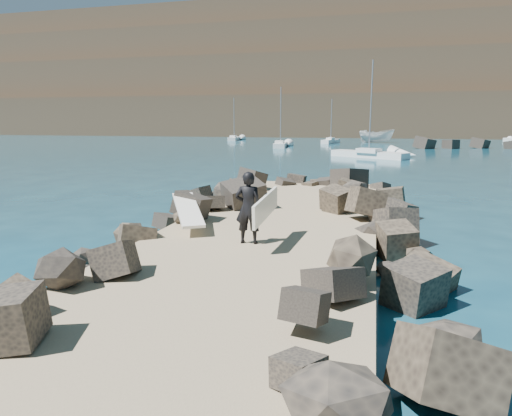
# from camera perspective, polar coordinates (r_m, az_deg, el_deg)

# --- Properties ---
(ground) EXTENTS (800.00, 800.00, 0.00)m
(ground) POSITION_cam_1_polar(r_m,az_deg,el_deg) (12.88, 1.12, -5.75)
(ground) COLOR #0F384C
(ground) RESTS_ON ground
(jetty) EXTENTS (6.00, 26.00, 0.60)m
(jetty) POSITION_cam_1_polar(r_m,az_deg,el_deg) (10.95, -1.32, -7.14)
(jetty) COLOR #8C7759
(jetty) RESTS_ON ground
(riprap_left) EXTENTS (2.60, 22.00, 1.00)m
(riprap_left) POSITION_cam_1_polar(r_m,az_deg,el_deg) (12.40, -13.72, -4.33)
(riprap_left) COLOR black
(riprap_left) RESTS_ON ground
(riprap_right) EXTENTS (2.60, 22.00, 1.00)m
(riprap_right) POSITION_cam_1_polar(r_m,az_deg,el_deg) (10.98, 14.22, -6.32)
(riprap_right) COLOR black
(riprap_right) RESTS_ON ground
(headland) EXTENTS (360.00, 140.00, 32.00)m
(headland) POSITION_cam_1_polar(r_m,az_deg,el_deg) (172.60, 17.43, 14.44)
(headland) COLOR #2D4919
(headland) RESTS_ON ground
(surfboard_resting) EXTENTS (1.80, 2.47, 0.08)m
(surfboard_resting) POSITION_cam_1_polar(r_m,az_deg,el_deg) (13.38, -8.51, -0.65)
(surfboard_resting) COLOR white
(surfboard_resting) RESTS_ON riprap_left
(boat_imported) EXTENTS (6.13, 2.89, 2.29)m
(boat_imported) POSITION_cam_1_polar(r_m,az_deg,el_deg) (82.07, 14.82, 8.70)
(boat_imported) COLOR silver
(boat_imported) RESTS_ON ground
(surfer_with_board) EXTENTS (0.86, 2.29, 1.84)m
(surfer_with_board) POSITION_cam_1_polar(r_m,az_deg,el_deg) (11.48, -0.65, 0.05)
(surfer_with_board) COLOR black
(surfer_with_board) RESTS_ON jetty
(sailboat_b) EXTENTS (2.71, 6.21, 7.42)m
(sailboat_b) POSITION_cam_1_polar(r_m,az_deg,el_deg) (78.06, 9.31, 8.24)
(sailboat_b) COLOR white
(sailboat_b) RESTS_ON ground
(sailboat_c) EXTENTS (7.89, 5.84, 9.74)m
(sailboat_c) POSITION_cam_1_polar(r_m,az_deg,el_deg) (48.03, 13.91, 6.53)
(sailboat_c) COLOR white
(sailboat_c) RESTS_ON ground
(sailboat_a) EXTENTS (2.49, 7.19, 8.50)m
(sailboat_a) POSITION_cam_1_polar(r_m,az_deg,el_deg) (65.44, 3.06, 7.89)
(sailboat_a) COLOR white
(sailboat_a) RESTS_ON ground
(sailboat_e) EXTENTS (2.43, 6.88, 8.16)m
(sailboat_e) POSITION_cam_1_polar(r_m,az_deg,el_deg) (88.74, -2.76, 8.66)
(sailboat_e) COLOR white
(sailboat_e) RESTS_ON ground
(headland_buildings) EXTENTS (137.50, 30.50, 5.00)m
(headland_buildings) POSITION_cam_1_polar(r_m,az_deg,el_deg) (167.56, 20.42, 20.59)
(headland_buildings) COLOR white
(headland_buildings) RESTS_ON headland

